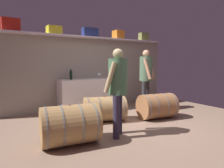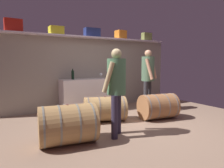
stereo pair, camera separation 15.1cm
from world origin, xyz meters
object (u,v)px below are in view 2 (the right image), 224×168
Objects in this scene: wine_barrel_flank at (68,124)px; toolcase_orange at (121,35)px; toolcase_red at (13,25)px; toolcase_olive at (147,37)px; winemaker_pouring at (116,83)px; wine_bottle_dark at (73,74)px; work_cabinet at (87,95)px; wine_glass at (101,74)px; wine_barrel_near at (158,106)px; toolcase_navy at (92,33)px; toolcase_yellow at (56,31)px; wine_barrel_far at (105,109)px; visitor_tasting at (148,73)px.

toolcase_orange is at bearing 50.40° from wine_barrel_flank.
toolcase_red is at bearing 176.77° from toolcase_orange.
winemaker_pouring is (-2.48, -2.31, -1.22)m from toolcase_olive.
winemaker_pouring is (0.10, -2.16, -0.05)m from wine_bottle_dark.
work_cabinet is (-1.19, -0.18, -1.74)m from toolcase_orange.
work_cabinet is 9.13× the size of wine_glass.
work_cabinet reaches higher than wine_barrel_near.
toolcase_navy is at bearing 36.24° from work_cabinet.
wine_glass is at bearing -0.64° from wine_bottle_dark.
winemaker_pouring is at bearing -108.88° from wine_glass.
toolcase_olive is 2.80m from work_cabinet.
work_cabinet is at bearing -14.96° from toolcase_yellow.
toolcase_yellow reaches higher than winemaker_pouring.
toolcase_orange is at bearing -3.76° from toolcase_red.
toolcase_yellow is at bearing 179.80° from toolcase_navy.
toolcase_orange is 0.29× the size of wine_barrel_flank.
toolcase_navy is 2.35m from wine_barrel_far.
winemaker_pouring is at bearing -136.66° from toolcase_olive.
winemaker_pouring is (0.86, -0.06, 0.63)m from wine_barrel_flank.
wine_barrel_far is 1.07× the size of wine_barrel_flank.
toolcase_red is 2.46× the size of wine_glass.
wine_barrel_near is (1.91, -1.80, -1.86)m from toolcase_yellow.
wine_barrel_near is at bearing -47.29° from wine_bottle_dark.
visitor_tasting reaches higher than work_cabinet.
toolcase_yellow is 1.21m from wine_bottle_dark.
toolcase_navy is 1.53× the size of toolcase_orange.
work_cabinet is 2.21m from winemaker_pouring.
wine_glass is (0.20, -0.15, -1.18)m from toolcase_navy.
wine_bottle_dark is (-1.58, -0.14, -1.16)m from toolcase_orange.
toolcase_olive reaches higher than wine_bottle_dark.
wine_barrel_near is at bearing -67.06° from wine_glass.
visitor_tasting is at bearing -35.99° from toolcase_navy.
toolcase_olive is 2.83m from wine_bottle_dark.
toolcase_yellow is 1.23× the size of toolcase_orange.
wine_bottle_dark is 0.28× the size of wine_barrel_far.
toolcase_olive is at bearing -1.80° from toolcase_yellow.
toolcase_yellow is at bearing 172.77° from wine_glass.
toolcase_olive is at bearing 5.02° from wine_glass.
wine_glass is (-0.75, -0.15, -1.19)m from toolcase_orange.
work_cabinet is 0.87× the size of visitor_tasting.
toolcase_red is 2.49m from work_cabinet.
toolcase_navy is 0.26× the size of visitor_tasting.
wine_glass reaches higher than work_cabinet.
toolcase_olive is 0.21× the size of work_cabinet.
wine_barrel_near is at bearing -35.60° from toolcase_red.
wine_barrel_flank is at bearing -139.45° from toolcase_orange.
winemaker_pouring is (0.47, -2.31, -1.19)m from toolcase_yellow.
wine_bottle_dark is at bearing -22.79° from toolcase_yellow.
toolcase_yellow is at bearing -179.58° from toolcase_olive.
wine_glass is at bearing 84.24° from wine_barrel_far.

